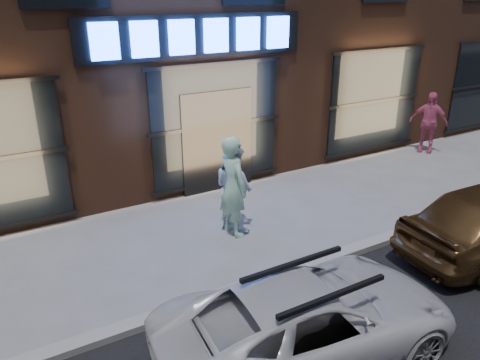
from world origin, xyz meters
The scene contains 6 objects.
ground centered at (0.00, 0.00, 0.00)m, with size 90.00×90.00×0.00m, color slate.
curb centered at (0.00, 0.00, 0.06)m, with size 60.00×0.25×0.12m, color gray.
man_bowtie centered at (-0.77, 1.80, 1.01)m, with size 0.73×0.48×2.01m, color #A8DDC8.
man_cap centered at (-0.63, 2.00, 0.88)m, with size 0.85×0.66×1.75m, color white.
passerby centered at (6.70, 3.36, 0.90)m, with size 1.05×0.44×1.79m, color #CB537C.
white_suv centered at (-1.55, -1.62, 0.56)m, with size 1.87×4.06×1.13m, color silver.
Camera 1 is at (-4.79, -5.43, 4.53)m, focal length 35.00 mm.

